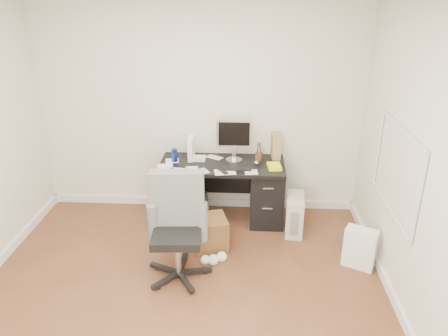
{
  "coord_description": "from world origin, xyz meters",
  "views": [
    {
      "loc": [
        0.59,
        -3.2,
        2.74
      ],
      "look_at": [
        0.35,
        1.2,
        0.88
      ],
      "focal_mm": 35.0,
      "sensor_mm": 36.0,
      "label": 1
    }
  ],
  "objects_px": {
    "office_chair": "(177,230)",
    "pc_tower": "(294,214)",
    "lcd_monitor": "(234,140)",
    "keyboard": "(235,168)",
    "wicker_basket": "(210,233)",
    "desk": "(222,190)"
  },
  "relations": [
    {
      "from": "lcd_monitor",
      "to": "office_chair",
      "type": "distance_m",
      "value": 1.49
    },
    {
      "from": "desk",
      "to": "keyboard",
      "type": "relative_size",
      "value": 3.87
    },
    {
      "from": "desk",
      "to": "lcd_monitor",
      "type": "bearing_deg",
      "value": 33.81
    },
    {
      "from": "pc_tower",
      "to": "keyboard",
      "type": "bearing_deg",
      "value": 177.47
    },
    {
      "from": "office_chair",
      "to": "keyboard",
      "type": "bearing_deg",
      "value": 59.92
    },
    {
      "from": "pc_tower",
      "to": "desk",
      "type": "bearing_deg",
      "value": 168.53
    },
    {
      "from": "keyboard",
      "to": "wicker_basket",
      "type": "xyz_separation_m",
      "value": [
        -0.26,
        -0.5,
        -0.58
      ]
    },
    {
      "from": "keyboard",
      "to": "office_chair",
      "type": "xyz_separation_m",
      "value": [
        -0.53,
        -1.06,
        -0.22
      ]
    },
    {
      "from": "lcd_monitor",
      "to": "keyboard",
      "type": "bearing_deg",
      "value": -85.97
    },
    {
      "from": "lcd_monitor",
      "to": "keyboard",
      "type": "xyz_separation_m",
      "value": [
        0.02,
        -0.26,
        -0.25
      ]
    },
    {
      "from": "wicker_basket",
      "to": "lcd_monitor",
      "type": "bearing_deg",
      "value": 72.58
    },
    {
      "from": "keyboard",
      "to": "pc_tower",
      "type": "distance_m",
      "value": 0.9
    },
    {
      "from": "wicker_basket",
      "to": "pc_tower",
      "type": "bearing_deg",
      "value": 22.66
    },
    {
      "from": "keyboard",
      "to": "pc_tower",
      "type": "height_order",
      "value": "keyboard"
    },
    {
      "from": "lcd_monitor",
      "to": "desk",
      "type": "bearing_deg",
      "value": -146.64
    },
    {
      "from": "desk",
      "to": "office_chair",
      "type": "xyz_separation_m",
      "value": [
        -0.37,
        -1.22,
        0.14
      ]
    },
    {
      "from": "office_chair",
      "to": "pc_tower",
      "type": "bearing_deg",
      "value": 34.18
    },
    {
      "from": "lcd_monitor",
      "to": "wicker_basket",
      "type": "height_order",
      "value": "lcd_monitor"
    },
    {
      "from": "keyboard",
      "to": "wicker_basket",
      "type": "relative_size",
      "value": 1.06
    },
    {
      "from": "desk",
      "to": "lcd_monitor",
      "type": "relative_size",
      "value": 2.83
    },
    {
      "from": "keyboard",
      "to": "desk",
      "type": "bearing_deg",
      "value": 135.48
    },
    {
      "from": "keyboard",
      "to": "office_chair",
      "type": "relative_size",
      "value": 0.36
    }
  ]
}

